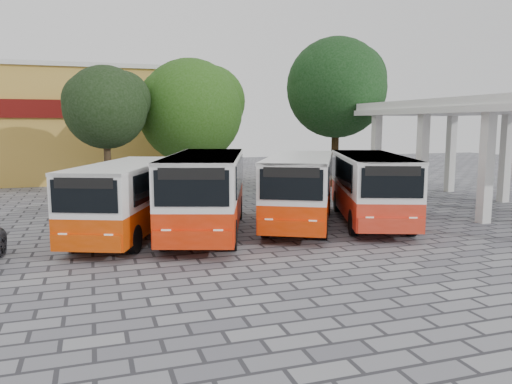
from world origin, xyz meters
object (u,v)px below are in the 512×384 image
object	(u,v)px
bus_centre_left	(206,188)
bus_far_right	(371,184)
bus_far_left	(128,194)
bus_centre_right	(300,185)

from	to	relation	value
bus_centre_left	bus_far_right	distance (m)	7.14
bus_far_left	bus_centre_right	size ratio (longest dim) A/B	0.95
bus_centre_left	bus_centre_right	bearing A→B (deg)	23.11
bus_far_left	bus_centre_right	bearing A→B (deg)	22.34
bus_centre_right	bus_centre_left	bearing A→B (deg)	-147.63
bus_far_left	bus_centre_right	distance (m)	7.02
bus_centre_right	bus_far_right	size ratio (longest dim) A/B	1.00
bus_far_left	bus_centre_right	world-z (taller)	bus_centre_right
bus_centre_right	bus_far_left	bearing A→B (deg)	-152.72
bus_centre_left	bus_centre_right	xyz separation A→B (m)	(4.08, 0.34, -0.09)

